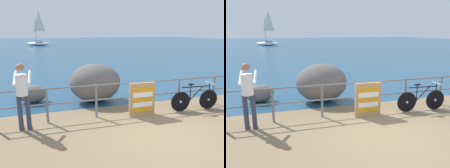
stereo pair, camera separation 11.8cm
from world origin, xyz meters
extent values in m
cube|color=#846B4C|center=(0.00, 20.00, -0.05)|extent=(120.00, 120.00, 0.10)
cube|color=navy|center=(0.00, 47.45, 0.00)|extent=(120.00, 90.00, 0.01)
cylinder|color=slate|center=(-2.86, 1.62, 0.51)|extent=(0.07, 0.07, 1.02)
cylinder|color=slate|center=(-1.43, 1.62, 0.51)|extent=(0.07, 0.07, 1.02)
cylinder|color=slate|center=(0.00, 1.62, 0.51)|extent=(0.07, 0.07, 1.02)
cylinder|color=slate|center=(1.43, 1.62, 0.51)|extent=(0.07, 0.07, 1.02)
cylinder|color=slate|center=(2.86, 1.62, 0.51)|extent=(0.07, 0.07, 1.02)
cylinder|color=slate|center=(0.00, 1.62, 1.00)|extent=(8.57, 0.04, 0.04)
cylinder|color=slate|center=(0.00, 1.62, 0.55)|extent=(8.57, 0.04, 0.04)
cylinder|color=black|center=(1.30, 1.30, 0.33)|extent=(0.66, 0.07, 0.66)
cylinder|color=#B7BCC6|center=(1.30, 1.30, 0.33)|extent=(0.08, 0.06, 0.08)
cylinder|color=black|center=(2.34, 1.23, 0.33)|extent=(0.66, 0.07, 0.66)
cylinder|color=#B7BCC6|center=(2.34, 1.23, 0.33)|extent=(0.08, 0.06, 0.08)
cylinder|color=black|center=(1.82, 1.27, 0.80)|extent=(0.99, 0.10, 0.04)
cylinder|color=black|center=(1.85, 1.26, 0.57)|extent=(0.50, 0.07, 0.50)
cylinder|color=black|center=(1.64, 1.28, 0.59)|extent=(0.03, 0.03, 0.53)
ellipsoid|color=black|center=(1.64, 1.28, 0.89)|extent=(0.25, 0.11, 0.06)
cylinder|color=black|center=(2.34, 1.23, 0.62)|extent=(0.03, 0.03, 0.57)
cylinder|color=#B7BCC6|center=(2.34, 1.23, 0.90)|extent=(0.06, 0.48, 0.03)
cylinder|color=#333851|center=(-3.54, 1.32, 0.47)|extent=(0.12, 0.12, 0.95)
ellipsoid|color=#513319|center=(-3.54, 1.38, 0.04)|extent=(0.11, 0.26, 0.08)
cylinder|color=#333851|center=(-3.34, 1.31, 0.47)|extent=(0.12, 0.12, 0.95)
ellipsoid|color=#513319|center=(-3.34, 1.37, 0.04)|extent=(0.11, 0.26, 0.08)
cylinder|color=white|center=(-3.44, 1.32, 1.23)|extent=(0.28, 0.28, 0.55)
sphere|color=#9E7051|center=(-3.44, 1.32, 1.68)|extent=(0.20, 0.20, 0.20)
cylinder|color=white|center=(-3.61, 1.56, 1.36)|extent=(0.10, 0.52, 0.34)
cylinder|color=white|center=(-3.25, 1.55, 1.36)|extent=(0.10, 0.52, 0.34)
cube|color=tan|center=(-0.04, 1.37, 0.52)|extent=(0.84, 0.09, 1.04)
cube|color=orange|center=(-0.04, 1.32, 0.21)|extent=(0.66, 0.01, 0.16)
cube|color=white|center=(-0.04, 1.32, 0.36)|extent=(0.66, 0.01, 0.16)
cube|color=orange|center=(-0.04, 1.32, 0.52)|extent=(0.66, 0.01, 0.16)
cube|color=white|center=(-0.04, 1.32, 0.68)|extent=(0.66, 0.01, 0.16)
cube|color=orange|center=(-0.04, 1.32, 0.83)|extent=(0.66, 0.01, 0.16)
ellipsoid|color=#605B56|center=(-1.08, 3.24, 0.71)|extent=(1.89, 1.58, 1.41)
ellipsoid|color=#675F57|center=(-3.32, 3.73, 0.32)|extent=(1.02, 0.69, 0.65)
ellipsoid|color=white|center=(-3.68, 38.69, 0.36)|extent=(4.53, 3.07, 0.70)
cube|color=silver|center=(-3.41, 38.56, 0.89)|extent=(1.52, 1.28, 0.36)
cylinder|color=#B2B2B7|center=(-3.86, 38.78, 2.81)|extent=(0.10, 0.10, 4.20)
pyramid|color=white|center=(-3.19, 38.45, 4.38)|extent=(1.47, 0.74, 3.57)
camera|label=1|loc=(-2.86, -4.56, 2.55)|focal=35.35mm
camera|label=2|loc=(-2.75, -4.60, 2.55)|focal=35.35mm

